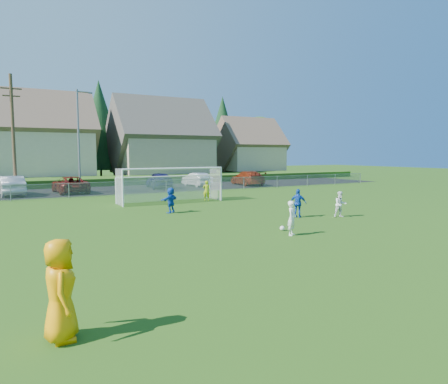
{
  "coord_description": "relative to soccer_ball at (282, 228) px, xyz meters",
  "views": [
    {
      "loc": [
        -10.46,
        -10.77,
        3.49
      ],
      "look_at": [
        0.0,
        8.0,
        1.4
      ],
      "focal_mm": 32.0,
      "sensor_mm": 36.0,
      "label": 1
    }
  ],
  "objects": [
    {
      "name": "player_blue_b",
      "position": [
        -2.4,
        7.53,
        0.64
      ],
      "size": [
        1.41,
        1.12,
        1.5
      ],
      "primitive_type": "imported",
      "rotation": [
        0.0,
        0.0,
        3.71
      ],
      "color": "#1241A8",
      "rests_on": "ground"
    },
    {
      "name": "car_g",
      "position": [
        12.6,
        22.72,
        0.67
      ],
      "size": [
        2.81,
        5.59,
        1.56
      ],
      "primitive_type": "imported",
      "rotation": [
        0.0,
        0.0,
        3.02
      ],
      "color": "maroon",
      "rests_on": "ground"
    },
    {
      "name": "car_e",
      "position": [
        2.8,
        23.86,
        0.69
      ],
      "size": [
        2.31,
        4.86,
        1.6
      ],
      "primitive_type": "imported",
      "rotation": [
        0.0,
        0.0,
        3.05
      ],
      "color": "#151449",
      "rests_on": "ground"
    },
    {
      "name": "player_white_b",
      "position": [
        5.12,
        1.53,
        0.6
      ],
      "size": [
        0.83,
        0.74,
        1.42
      ],
      "primitive_type": "imported",
      "rotation": [
        0.0,
        0.0,
        -0.35
      ],
      "color": "white",
      "rests_on": "ground"
    },
    {
      "name": "referee",
      "position": [
        -10.13,
        -6.52,
        0.86
      ],
      "size": [
        0.68,
        0.98,
        1.93
      ],
      "primitive_type": "imported",
      "rotation": [
        0.0,
        0.0,
        1.5
      ],
      "color": "#FF9905",
      "rests_on": "ground"
    },
    {
      "name": "soccer_ball",
      "position": [
        0.0,
        0.0,
        0.0
      ],
      "size": [
        0.22,
        0.22,
        0.22
      ],
      "primitive_type": "sphere",
      "color": "white",
      "rests_on": "ground"
    },
    {
      "name": "ground",
      "position": [
        -0.5,
        -3.49,
        -0.11
      ],
      "size": [
        160.0,
        160.0,
        0.0
      ],
      "primitive_type": "plane",
      "color": "#193D0C",
      "rests_on": "ground"
    },
    {
      "name": "streetlight",
      "position": [
        -4.95,
        22.51,
        4.73
      ],
      "size": [
        1.38,
        0.18,
        9.0
      ],
      "color": "slate",
      "rests_on": "ground"
    },
    {
      "name": "chainlink_fence",
      "position": [
        -0.5,
        18.51,
        0.52
      ],
      "size": [
        52.06,
        0.06,
        1.2
      ],
      "color": "gray",
      "rests_on": "ground"
    },
    {
      "name": "utility_pole",
      "position": [
        -10.0,
        23.51,
        5.04
      ],
      "size": [
        1.6,
        0.26,
        10.0
      ],
      "color": "#473321",
      "rests_on": "ground"
    },
    {
      "name": "car_c",
      "position": [
        -5.77,
        23.0,
        0.62
      ],
      "size": [
        2.78,
        5.41,
        1.46
      ],
      "primitive_type": "imported",
      "rotation": [
        0.0,
        0.0,
        3.21
      ],
      "color": "#590D0A",
      "rests_on": "ground"
    },
    {
      "name": "grass_embankment",
      "position": [
        -0.5,
        31.51,
        0.29
      ],
      "size": [
        70.0,
        6.0,
        0.8
      ],
      "primitive_type": "cube",
      "color": "#1E420F",
      "rests_on": "ground"
    },
    {
      "name": "soccer_goal",
      "position": [
        -0.5,
        12.56,
        1.52
      ],
      "size": [
        7.42,
        1.9,
        2.5
      ],
      "color": "white",
      "rests_on": "ground"
    },
    {
      "name": "houses_row",
      "position": [
        1.47,
        38.97,
        7.22
      ],
      "size": [
        53.9,
        11.45,
        13.27
      ],
      "color": "tan",
      "rests_on": "ground"
    },
    {
      "name": "car_b",
      "position": [
        -10.37,
        23.02,
        0.71
      ],
      "size": [
        2.14,
        5.08,
        1.63
      ],
      "primitive_type": "imported",
      "rotation": [
        0.0,
        0.0,
        3.23
      ],
      "color": "#B8B8B8",
      "rests_on": "ground"
    },
    {
      "name": "tree_row",
      "position": [
        0.54,
        45.25,
        6.8
      ],
      "size": [
        65.98,
        12.36,
        13.8
      ],
      "color": "#382616",
      "rests_on": "ground"
    },
    {
      "name": "car_f",
      "position": [
        7.1,
        24.11,
        0.61
      ],
      "size": [
        1.76,
        4.43,
        1.43
      ],
      "primitive_type": "imported",
      "rotation": [
        0.0,
        0.0,
        3.2
      ],
      "color": "silver",
      "rests_on": "ground"
    },
    {
      "name": "goalkeeper",
      "position": [
        2.19,
        12.01,
        0.63
      ],
      "size": [
        0.64,
        0.53,
        1.49
      ],
      "primitive_type": "imported",
      "rotation": [
        0.0,
        0.0,
        2.75
      ],
      "color": "#CEE01A",
      "rests_on": "ground"
    },
    {
      "name": "player_blue_a",
      "position": [
        3.05,
        2.6,
        0.67
      ],
      "size": [
        0.87,
        0.95,
        1.56
      ],
      "primitive_type": "imported",
      "rotation": [
        0.0,
        0.0,
        2.25
      ],
      "color": "#1241A8",
      "rests_on": "ground"
    },
    {
      "name": "asphalt_lot",
      "position": [
        -0.5,
        24.01,
        -0.1
      ],
      "size": [
        60.0,
        60.0,
        0.0
      ],
      "primitive_type": "plane",
      "color": "black",
      "rests_on": "ground"
    },
    {
      "name": "player_white_a",
      "position": [
        -0.28,
        -1.02,
        0.63
      ],
      "size": [
        0.64,
        0.6,
        1.48
      ],
      "primitive_type": "imported",
      "rotation": [
        0.0,
        0.0,
        0.63
      ],
      "color": "white",
      "rests_on": "ground"
    }
  ]
}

